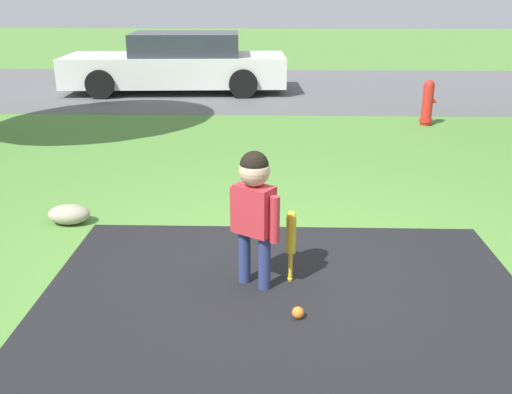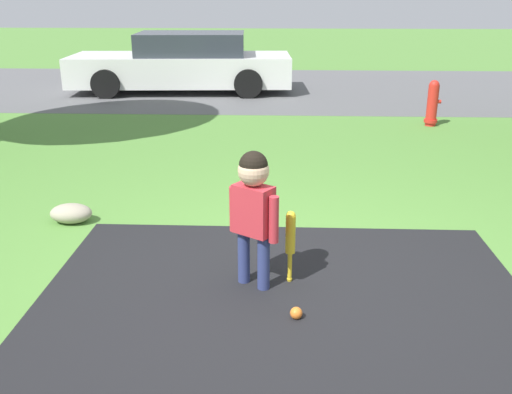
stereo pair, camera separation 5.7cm
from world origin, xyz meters
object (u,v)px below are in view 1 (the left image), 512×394
Objects in this scene: baseball_bat at (291,237)px; child at (254,201)px; parked_car at (178,64)px; sports_ball at (298,313)px; fire_hydrant at (428,103)px.

child is at bearing -165.84° from baseball_bat.
child is 8.73m from parked_car.
baseball_bat is 0.61m from sports_ball.
fire_hydrant is 5.47m from parked_car.
sports_ball is 0.11× the size of fire_hydrant.
parked_car is at bearing 103.78° from sports_ball.
sports_ball is 0.02× the size of parked_car.
sports_ball is 9.24m from parked_car.
child is 0.22× the size of parked_car.
baseball_bat is at bearing 101.09° from parked_car.
sports_ball is at bearing 100.53° from parked_car.
sports_ball is at bearing -85.72° from baseball_bat.
parked_car reaches higher than child.
fire_hydrant is 0.15× the size of parked_car.
child is 0.82m from sports_ball.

